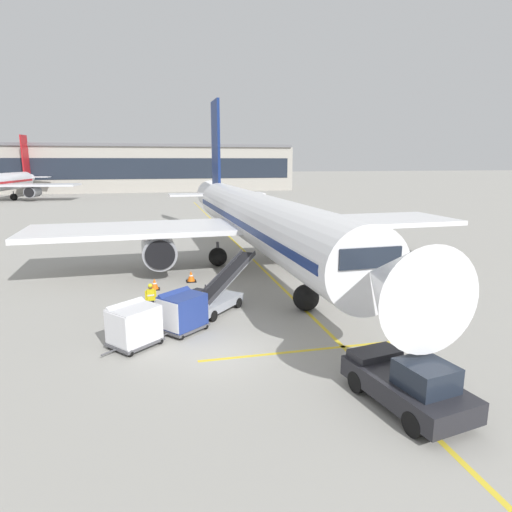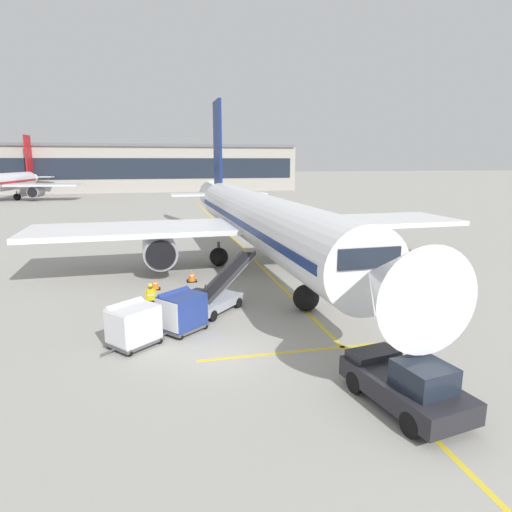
% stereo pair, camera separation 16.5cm
% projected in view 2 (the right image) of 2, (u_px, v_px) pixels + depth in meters
% --- Properties ---
extents(ground_plane, '(600.00, 600.00, 0.00)m').
position_uv_depth(ground_plane, '(221.00, 355.00, 18.26)').
color(ground_plane, '#9E9B93').
extents(parked_airplane, '(32.35, 41.99, 14.15)m').
position_uv_depth(parked_airplane, '(257.00, 219.00, 32.84)').
color(parked_airplane, white).
rests_on(parked_airplane, ground).
extents(belt_loader, '(4.58, 4.85, 2.72)m').
position_uv_depth(belt_loader, '(217.00, 295.00, 23.56)').
color(belt_loader, '#A3A8B2').
rests_on(belt_loader, ground).
extents(baggage_cart_lead, '(2.60, 2.51, 1.91)m').
position_uv_depth(baggage_cart_lead, '(181.00, 311.00, 20.66)').
color(baggage_cart_lead, '#515156').
rests_on(baggage_cart_lead, ground).
extents(baggage_cart_second, '(2.60, 2.51, 1.91)m').
position_uv_depth(baggage_cart_second, '(133.00, 324.00, 18.98)').
color(baggage_cart_second, '#515156').
rests_on(baggage_cart_second, ground).
extents(pushback_tug, '(2.86, 4.71, 1.83)m').
position_uv_depth(pushback_tug, '(407.00, 384.00, 14.22)').
color(pushback_tug, '#232328').
rests_on(pushback_tug, ground).
extents(ground_crew_by_loader, '(0.33, 0.56, 1.74)m').
position_uv_depth(ground_crew_by_loader, '(192.00, 312.00, 20.48)').
color(ground_crew_by_loader, '#333847').
rests_on(ground_crew_by_loader, ground).
extents(ground_crew_by_carts, '(0.57, 0.29, 1.74)m').
position_uv_depth(ground_crew_by_carts, '(151.00, 297.00, 22.68)').
color(ground_crew_by_carts, black).
rests_on(ground_crew_by_carts, ground).
extents(ground_crew_marshaller, '(0.55, 0.35, 1.74)m').
position_uv_depth(ground_crew_marshaller, '(202.00, 307.00, 21.25)').
color(ground_crew_marshaller, '#333847').
rests_on(ground_crew_marshaller, ground).
extents(safety_cone_engine_keepout, '(0.65, 0.65, 0.74)m').
position_uv_depth(safety_cone_engine_keepout, '(192.00, 276.00, 29.30)').
color(safety_cone_engine_keepout, black).
rests_on(safety_cone_engine_keepout, ground).
extents(safety_cone_wingtip, '(0.62, 0.62, 0.70)m').
position_uv_depth(safety_cone_wingtip, '(155.00, 284.00, 27.53)').
color(safety_cone_wingtip, black).
rests_on(safety_cone_wingtip, ground).
extents(apron_guidance_line_lead_in, '(0.20, 110.00, 0.01)m').
position_uv_depth(apron_guidance_line_lead_in, '(263.00, 268.00, 32.95)').
color(apron_guidance_line_lead_in, yellow).
rests_on(apron_guidance_line_lead_in, ground).
extents(apron_guidance_line_stop_bar, '(12.00, 0.20, 0.01)m').
position_uv_depth(apron_guidance_line_stop_bar, '(336.00, 348.00, 18.98)').
color(apron_guidance_line_stop_bar, yellow).
rests_on(apron_guidance_line_stop_bar, ground).
extents(terminal_building, '(96.59, 19.01, 12.00)m').
position_uv_depth(terminal_building, '(111.00, 168.00, 116.81)').
color(terminal_building, '#A8A399').
rests_on(terminal_building, ground).
extents(distant_airplane, '(31.33, 40.29, 13.63)m').
position_uv_depth(distant_airplane, '(0.00, 183.00, 87.33)').
color(distant_airplane, silver).
rests_on(distant_airplane, ground).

